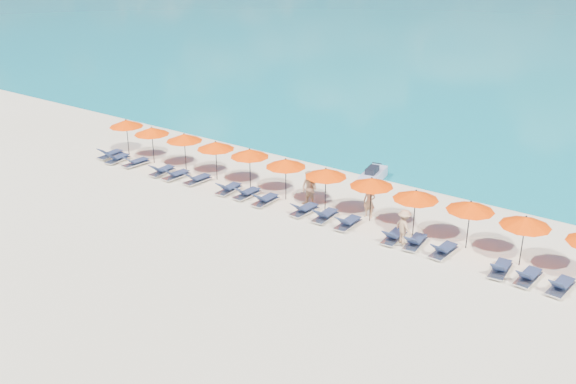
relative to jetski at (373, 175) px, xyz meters
The scene contains 34 objects.
ground 9.53m from the jetski, 97.21° to the right, with size 1400.00×1400.00×0.00m, color beige.
jetski is the anchor object (origin of this frame).
beachgoer_a 4.91m from the jetski, 63.37° to the right, with size 0.60×0.39×1.65m, color tan.
beachgoer_b 5.06m from the jetski, 100.94° to the right, with size 0.91×0.52×1.87m, color tan.
beachgoer_c 7.71m from the jetski, 50.93° to the right, with size 1.05×0.49×1.62m, color tan.
umbrella_0 15.59m from the jetski, 161.94° to the right, with size 2.10×2.10×2.28m.
umbrella_1 13.33m from the jetski, 157.75° to the right, with size 2.10×2.10×2.28m.
umbrella_2 11.00m from the jetski, 153.72° to the right, with size 2.10×2.10×2.28m.
umbrella_3 8.92m from the jetski, 146.24° to the right, with size 2.10×2.10×2.28m.
umbrella_4 7.07m from the jetski, 135.87° to the right, with size 2.10×2.10×2.28m.
umbrella_5 5.75m from the jetski, 116.13° to the right, with size 2.10×2.10×2.28m.
umbrella_6 5.21m from the jetski, 89.88° to the right, with size 2.10×2.10×2.28m.
umbrella_7 5.60m from the jetski, 62.64° to the right, with size 2.10×2.10×2.28m.
umbrella_8 7.15m from the jetski, 45.79° to the right, with size 2.10×2.10×2.28m.
umbrella_9 8.90m from the jetski, 33.13° to the right, with size 2.10×2.10×2.28m.
umbrella_10 11.05m from the jetski, 27.05° to the right, with size 2.10×2.10×2.28m.
lounger_0 16.29m from the jetski, 158.67° to the right, with size 0.69×1.72×0.66m.
lounger_1 15.48m from the jetski, 156.36° to the right, with size 0.79×1.75×0.66m.
lounger_2 14.11m from the jetski, 154.66° to the right, with size 0.77×1.75×0.66m.
lounger_3 12.08m from the jetski, 149.49° to the right, with size 0.71×1.73×0.66m.
lounger_4 11.12m from the jetski, 146.46° to the right, with size 0.74×1.74×0.66m.
lounger_5 9.81m from the jetski, 142.68° to the right, with size 0.78×1.75×0.66m.
lounger_6 8.11m from the jetski, 132.31° to the right, with size 0.72×1.74×0.66m.
lounger_7 7.31m from the jetski, 125.60° to the right, with size 0.68×1.72×0.66m.
lounger_8 6.74m from the jetski, 115.71° to the right, with size 0.63×1.70×0.66m.
lounger_9 5.96m from the jetski, 95.68° to the right, with size 0.75×1.74×0.66m.
lounger_10 5.95m from the jetski, 83.87° to the right, with size 0.68×1.72×0.66m.
lounger_11 6.30m from the jetski, 71.82° to the right, with size 0.64×1.71×0.66m.
lounger_12 7.47m from the jetski, 53.90° to the right, with size 0.71×1.73×0.66m.
lounger_13 8.06m from the jetski, 47.74° to the right, with size 0.76×1.75×0.66m.
lounger_14 9.05m from the jetski, 41.49° to the right, with size 0.74×1.74×0.66m.
lounger_15 11.17m from the jetski, 33.49° to the right, with size 0.75×1.74×0.66m.
lounger_16 12.12m from the jetski, 30.57° to the right, with size 0.74×1.74×0.66m.
lounger_17 13.21m from the jetski, 27.79° to the right, with size 0.79×1.75×0.66m.
Camera 1 is at (17.00, -20.49, 12.99)m, focal length 40.00 mm.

